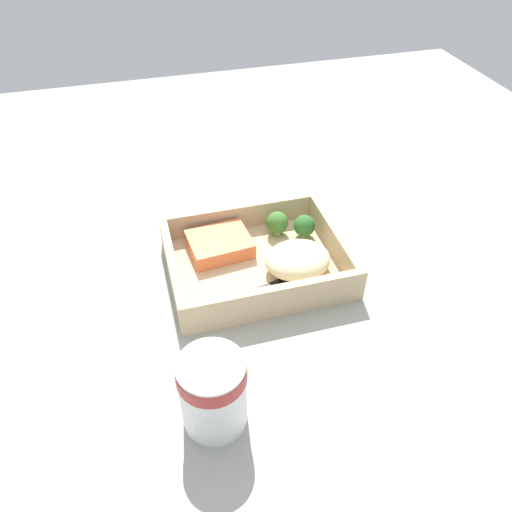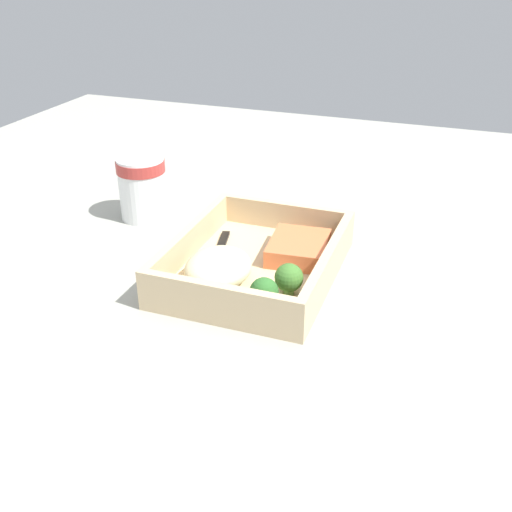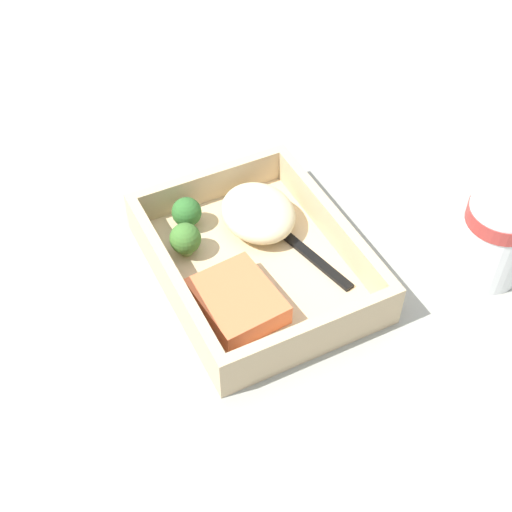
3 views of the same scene
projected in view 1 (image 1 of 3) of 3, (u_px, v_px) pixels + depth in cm
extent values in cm
cube|color=#96978D|center=(256.00, 274.00, 76.55)|extent=(160.00, 160.00, 2.00)
cube|color=tan|center=(256.00, 266.00, 75.50)|extent=(25.97, 20.50, 1.20)
cube|color=tan|center=(275.00, 299.00, 66.76)|extent=(25.97, 1.20, 4.06)
cube|color=tan|center=(240.00, 216.00, 80.79)|extent=(25.97, 1.20, 4.06)
cube|color=tan|center=(173.00, 268.00, 71.29)|extent=(1.20, 18.10, 4.06)
cube|color=tan|center=(334.00, 239.00, 76.26)|extent=(1.20, 18.10, 4.06)
cube|color=#E56D40|center=(220.00, 244.00, 76.63)|extent=(9.87, 8.40, 2.47)
ellipsoid|color=beige|center=(298.00, 260.00, 72.68)|extent=(9.72, 8.18, 4.07)
cylinder|color=#81A556|center=(304.00, 233.00, 79.67)|extent=(1.31, 1.31, 1.21)
sphere|color=#2E6629|center=(304.00, 226.00, 78.65)|extent=(3.44, 3.44, 3.44)
cylinder|color=#76A153|center=(277.00, 230.00, 80.15)|extent=(1.34, 1.34, 1.30)
sphere|color=#3E712C|center=(277.00, 222.00, 79.09)|extent=(3.52, 3.52, 3.52)
cube|color=black|center=(256.00, 292.00, 70.27)|extent=(12.32, 3.92, 0.44)
cube|color=black|center=(303.00, 273.00, 73.13)|extent=(3.82, 2.92, 0.44)
cylinder|color=white|center=(213.00, 393.00, 53.74)|extent=(7.29, 7.29, 9.88)
cylinder|color=#B23833|center=(211.00, 372.00, 51.34)|extent=(7.51, 7.51, 1.78)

